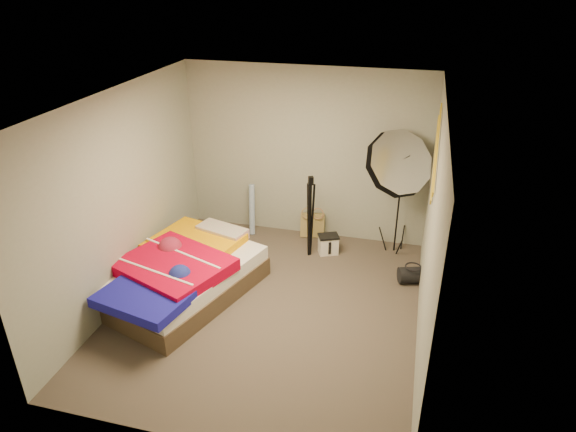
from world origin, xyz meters
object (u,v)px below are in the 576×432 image
(duffel_bag, at_px, (412,275))
(bed, at_px, (181,274))
(wrapping_roll, at_px, (252,209))
(photo_umbrella, at_px, (397,164))
(tote_bag, at_px, (312,225))
(camera_tripod, at_px, (310,211))
(camera_case, at_px, (328,245))

(duffel_bag, relative_size, bed, 0.15)
(wrapping_roll, xyz_separation_m, photo_umbrella, (2.07, -0.20, 0.99))
(tote_bag, xyz_separation_m, bed, (-1.25, -1.88, 0.11))
(wrapping_roll, relative_size, bed, 0.33)
(tote_bag, relative_size, camera_tripod, 0.30)
(bed, height_order, camera_tripod, camera_tripod)
(camera_case, xyz_separation_m, photo_umbrella, (0.83, 0.13, 1.24))
(tote_bag, distance_m, camera_case, 0.55)
(tote_bag, relative_size, duffel_bag, 1.02)
(tote_bag, xyz_separation_m, camera_tripod, (0.08, -0.56, 0.50))
(duffel_bag, xyz_separation_m, camera_tripod, (-1.43, 0.35, 0.57))
(photo_umbrella, relative_size, camera_tripod, 1.61)
(tote_bag, xyz_separation_m, camera_case, (0.32, -0.45, -0.05))
(duffel_bag, height_order, bed, bed)
(camera_case, height_order, bed, bed)
(tote_bag, relative_size, camera_case, 1.37)
(tote_bag, bearing_deg, camera_tripod, -91.11)
(tote_bag, distance_m, wrapping_roll, 0.94)
(bed, xyz_separation_m, camera_tripod, (1.33, 1.32, 0.40))
(bed, bearing_deg, camera_tripod, 44.88)
(camera_tripod, bearing_deg, wrapping_roll, 155.71)
(camera_case, bearing_deg, wrapping_roll, 141.46)
(camera_case, xyz_separation_m, duffel_bag, (1.18, -0.46, -0.02))
(camera_case, bearing_deg, camera_tripod, -178.94)
(tote_bag, xyz_separation_m, duffel_bag, (1.51, -0.91, -0.07))
(wrapping_roll, relative_size, camera_case, 2.95)
(duffel_bag, distance_m, bed, 2.93)
(wrapping_roll, bearing_deg, camera_tripod, -24.29)
(camera_case, relative_size, duffel_bag, 0.74)
(camera_case, distance_m, camera_tripod, 0.61)
(tote_bag, bearing_deg, wrapping_roll, 178.16)
(camera_tripod, bearing_deg, bed, -135.12)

